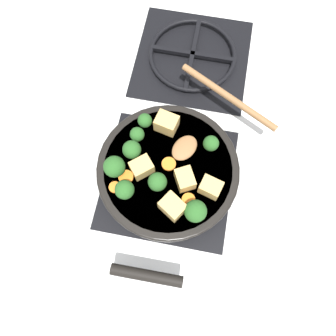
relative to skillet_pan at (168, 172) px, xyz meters
name	(u,v)px	position (x,y,z in m)	size (l,w,h in m)	color
ground_plane	(168,179)	(0.00, 0.00, -0.06)	(2.40, 2.40, 0.00)	white
front_burner_grate	(168,178)	(0.00, 0.00, -0.05)	(0.31, 0.31, 0.03)	black
rear_burner_grate	(192,56)	(0.00, 0.36, -0.05)	(0.31, 0.31, 0.03)	black
skillet_pan	(168,172)	(0.00, 0.00, 0.00)	(0.32, 0.40, 0.06)	black
wooden_spoon	(212,117)	(0.08, 0.14, 0.03)	(0.24, 0.26, 0.02)	olive
tofu_cube_center_large	(211,187)	(0.10, -0.03, 0.04)	(0.04, 0.04, 0.04)	tan
tofu_cube_near_handle	(167,123)	(-0.02, 0.10, 0.04)	(0.05, 0.04, 0.04)	tan
tofu_cube_east_chunk	(185,179)	(0.04, -0.02, 0.04)	(0.05, 0.04, 0.04)	tan
tofu_cube_west_chunk	(142,167)	(-0.05, -0.01, 0.04)	(0.05, 0.04, 0.04)	tan
tofu_cube_back_piece	(172,207)	(0.03, -0.09, 0.04)	(0.05, 0.04, 0.04)	tan
broccoli_floret_near_spoon	(125,190)	(-0.08, -0.07, 0.05)	(0.04, 0.04, 0.05)	#709956
broccoli_floret_center_top	(132,150)	(-0.08, 0.02, 0.05)	(0.04, 0.04, 0.05)	#709956
broccoli_floret_east_rim	(211,144)	(0.08, 0.07, 0.05)	(0.04, 0.04, 0.04)	#709956
broccoli_floret_west_rim	(195,211)	(0.07, -0.09, 0.05)	(0.05, 0.05, 0.05)	#709956
broccoli_floret_north_edge	(114,167)	(-0.11, -0.03, 0.05)	(0.05, 0.05, 0.05)	#709956
broccoli_floret_south_cluster	(157,182)	(-0.01, -0.04, 0.05)	(0.04, 0.04, 0.05)	#709956
broccoli_floret_mid_floret	(137,135)	(-0.08, 0.06, 0.05)	(0.03, 0.03, 0.04)	#709956
broccoli_floret_small_inner	(145,121)	(-0.07, 0.09, 0.05)	(0.03, 0.03, 0.04)	#709956
carrot_slice_orange_thin	(115,187)	(-0.10, -0.06, 0.03)	(0.03, 0.03, 0.01)	orange
carrot_slice_near_center	(170,164)	(0.00, 0.01, 0.03)	(0.03, 0.03, 0.01)	orange
carrot_slice_edge_slice	(126,177)	(-0.09, -0.04, 0.03)	(0.03, 0.03, 0.01)	orange
carrot_slice_under_broccoli	(188,200)	(0.06, -0.06, 0.03)	(0.03, 0.03, 0.01)	orange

